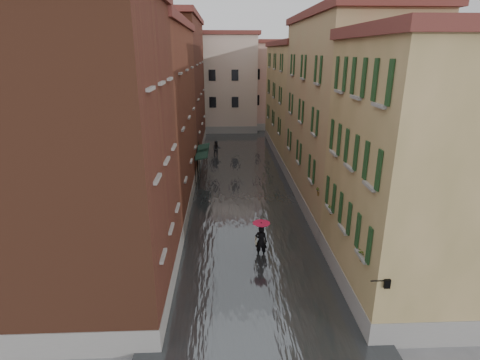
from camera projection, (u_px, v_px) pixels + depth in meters
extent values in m
plane|color=slate|center=(254.00, 267.00, 20.06)|extent=(120.00, 120.00, 0.00)
cube|color=#3E4245|center=(242.00, 184.00, 32.31)|extent=(10.00, 60.00, 0.20)
cube|color=brown|center=(94.00, 163.00, 15.78)|extent=(6.00, 8.00, 13.00)
cube|color=brown|center=(146.00, 122.00, 26.25)|extent=(6.00, 14.00, 12.50)
cube|color=brown|center=(173.00, 90.00, 40.17)|extent=(6.00, 16.00, 14.00)
cube|color=olive|center=(416.00, 176.00, 16.58)|extent=(6.00, 8.00, 11.50)
cube|color=#988B5C|center=(343.00, 117.00, 26.72)|extent=(6.00, 14.00, 13.00)
cube|color=olive|center=(301.00, 101.00, 41.13)|extent=(6.00, 16.00, 11.50)
cube|color=#BAA994|center=(213.00, 84.00, 53.72)|extent=(12.00, 9.00, 13.00)
cube|color=tan|center=(274.00, 86.00, 56.12)|extent=(10.00, 9.00, 12.00)
cube|color=black|center=(202.00, 154.00, 32.30)|extent=(1.09, 3.16, 0.31)
cylinder|color=black|center=(195.00, 173.00, 31.17)|extent=(0.06, 0.06, 2.80)
cylinder|color=black|center=(198.00, 162.00, 34.15)|extent=(0.06, 0.06, 2.80)
cube|color=black|center=(203.00, 148.00, 34.39)|extent=(1.09, 2.92, 0.31)
cylinder|color=black|center=(197.00, 165.00, 33.37)|extent=(0.06, 0.06, 2.80)
cylinder|color=black|center=(199.00, 156.00, 36.13)|extent=(0.06, 0.06, 2.80)
cylinder|color=black|center=(379.00, 281.00, 13.55)|extent=(0.60, 0.05, 0.05)
cube|color=black|center=(387.00, 283.00, 13.59)|extent=(0.22, 0.22, 0.35)
cube|color=beige|center=(387.00, 283.00, 13.59)|extent=(0.14, 0.14, 0.24)
cube|color=maroon|center=(364.00, 256.00, 15.11)|extent=(0.22, 0.85, 0.18)
imported|color=#265926|center=(366.00, 247.00, 14.97)|extent=(0.59, 0.51, 0.66)
cube|color=maroon|center=(333.00, 210.00, 19.45)|extent=(0.22, 0.85, 0.18)
imported|color=#265926|center=(334.00, 203.00, 19.32)|extent=(0.59, 0.51, 0.66)
cube|color=maroon|center=(320.00, 192.00, 21.95)|extent=(0.22, 0.85, 0.18)
imported|color=#265926|center=(321.00, 185.00, 21.82)|extent=(0.59, 0.51, 0.66)
imported|color=black|center=(261.00, 241.00, 20.85)|extent=(0.78, 0.62, 1.87)
cube|color=beige|center=(256.00, 241.00, 20.89)|extent=(0.08, 0.30, 0.38)
cylinder|color=black|center=(261.00, 235.00, 20.72)|extent=(0.02, 0.02, 1.00)
cone|color=red|center=(261.00, 225.00, 20.53)|extent=(0.99, 0.99, 0.28)
imported|color=black|center=(217.00, 149.00, 40.70)|extent=(1.00, 0.85, 1.80)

